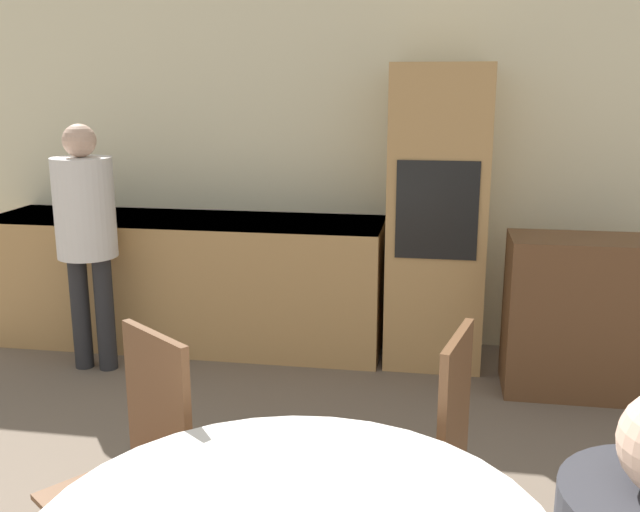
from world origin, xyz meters
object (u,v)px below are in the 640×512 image
at_px(person_standing, 86,223).
at_px(oven_unit, 437,217).
at_px(sideboard, 608,317).
at_px(chair_far_right, 428,451).
at_px(chair_far_left, 138,461).

bearing_deg(person_standing, oven_unit, 13.91).
bearing_deg(sideboard, person_standing, -177.44).
bearing_deg(oven_unit, chair_far_right, -89.93).
xyz_separation_m(sideboard, chair_far_right, (-1.01, -1.89, 0.08)).
xyz_separation_m(sideboard, person_standing, (-3.17, -0.14, 0.49)).
relative_size(chair_far_left, person_standing, 0.63).
distance_m(chair_far_right, person_standing, 2.81).
bearing_deg(person_standing, chair_far_left, -59.27).
xyz_separation_m(oven_unit, chair_far_left, (-0.97, -2.52, -0.42)).
relative_size(sideboard, chair_far_left, 1.19).
height_order(sideboard, chair_far_left, chair_far_left).
bearing_deg(chair_far_right, oven_unit, -166.28).
relative_size(oven_unit, chair_far_left, 1.95).
relative_size(sideboard, chair_far_right, 1.19).
bearing_deg(chair_far_right, person_standing, -115.44).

